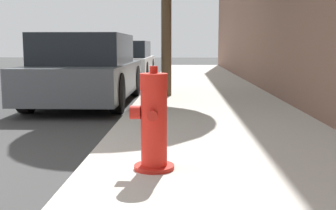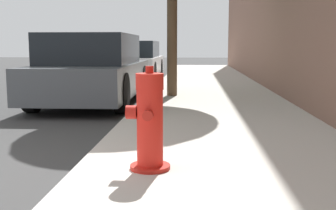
# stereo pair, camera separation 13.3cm
# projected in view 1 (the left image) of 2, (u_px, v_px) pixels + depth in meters

# --- Properties ---
(sidewalk_slab) EXTENTS (2.81, 40.00, 0.15)m
(sidewalk_slab) POSITION_uv_depth(u_px,v_px,m) (248.00, 193.00, 3.21)
(sidewalk_slab) COLOR #B7B2A8
(sidewalk_slab) RESTS_ON ground_plane
(fire_hydrant) EXTENTS (0.37, 0.37, 0.87)m
(fire_hydrant) POSITION_uv_depth(u_px,v_px,m) (153.00, 123.00, 3.52)
(fire_hydrant) COLOR red
(fire_hydrant) RESTS_ON sidewalk_slab
(parked_car_near) EXTENTS (1.82, 4.32, 1.42)m
(parked_car_near) POSITION_uv_depth(u_px,v_px,m) (87.00, 70.00, 8.63)
(parked_car_near) COLOR #4C5156
(parked_car_near) RESTS_ON ground_plane
(parked_car_mid) EXTENTS (1.79, 4.44, 1.35)m
(parked_car_mid) POSITION_uv_depth(u_px,v_px,m) (126.00, 61.00, 15.24)
(parked_car_mid) COLOR silver
(parked_car_mid) RESTS_ON ground_plane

